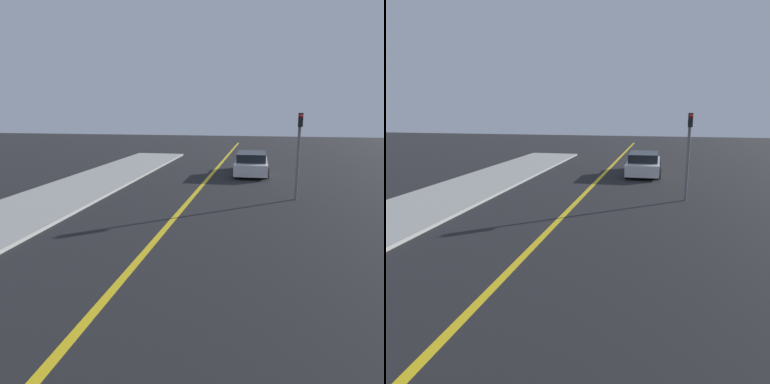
% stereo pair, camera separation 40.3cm
% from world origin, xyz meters
% --- Properties ---
extents(road_center_line, '(0.20, 60.00, 0.01)m').
position_xyz_m(road_center_line, '(0.00, 18.00, 0.00)').
color(road_center_line, gold).
rests_on(road_center_line, ground_plane).
extents(sidewalk_left, '(3.87, 34.73, 0.11)m').
position_xyz_m(sidewalk_left, '(-5.60, 17.37, 0.06)').
color(sidewalk_left, '#9E9E99').
rests_on(sidewalk_left, ground_plane).
extents(car_ahead_center, '(2.02, 4.72, 1.28)m').
position_xyz_m(car_ahead_center, '(2.28, 26.31, 0.62)').
color(car_ahead_center, silver).
rests_on(car_ahead_center, ground_plane).
extents(traffic_light, '(0.18, 0.40, 3.58)m').
position_xyz_m(traffic_light, '(4.36, 19.98, 2.23)').
color(traffic_light, slate).
rests_on(traffic_light, ground_plane).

